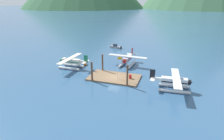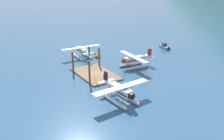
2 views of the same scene
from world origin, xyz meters
name	(u,v)px [view 1 (image 1 of 2)]	position (x,y,z in m)	size (l,w,h in m)	color
ground_plane	(114,78)	(0.00, 0.00, 0.00)	(1200.00, 1200.00, 0.00)	#2D5175
dock_platform	(114,77)	(0.00, 0.00, 0.15)	(11.35, 6.65, 0.30)	brown
piling_near_left	(92,72)	(-3.95, -3.23, 2.20)	(0.40, 0.40, 4.40)	brown
piling_near_right	(127,76)	(3.77, -3.16, 2.27)	(0.37, 0.37, 4.54)	brown
piling_far_left	(103,63)	(-4.01, 3.20, 2.17)	(0.40, 0.40, 4.34)	brown
flagpole	(118,65)	(1.13, -0.74, 3.55)	(0.95, 0.10, 5.15)	silver
fuel_drum	(130,77)	(3.64, 0.19, 0.74)	(0.62, 0.62, 0.88)	#AD1E19
mooring_buoy	(85,64)	(-10.02, 5.85, 0.42)	(0.84, 0.84, 0.84)	orange
seaplane_silver_bow_centre	(127,60)	(0.68, 9.53, 1.58)	(10.47, 7.97, 3.84)	#B7BABF
seaplane_cream_port_fwd	(71,62)	(-12.43, 2.81, 1.58)	(7.98, 10.41, 3.84)	#B7BABF
seaplane_white_stbd_aft	(174,83)	(12.78, -2.14, 1.58)	(7.97, 10.47, 3.84)	#B7BABF
boat_grey_open_north	(115,47)	(-8.27, 27.40, 0.49)	(4.78, 2.54, 1.50)	gray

